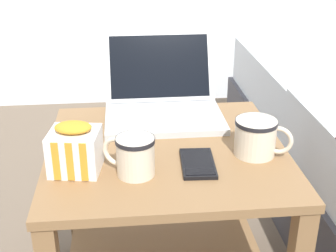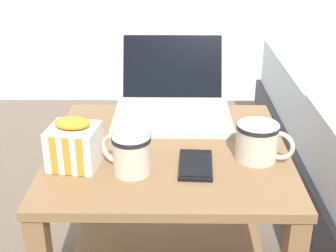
% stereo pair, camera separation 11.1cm
% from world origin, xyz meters
% --- Properties ---
extents(bedside_table, '(0.60, 0.58, 0.50)m').
position_xyz_m(bedside_table, '(0.00, 0.00, 0.32)').
color(bedside_table, olive).
rests_on(bedside_table, ground_plane).
extents(laptop, '(0.33, 0.32, 0.21)m').
position_xyz_m(laptop, '(0.01, 0.21, 0.55)').
color(laptop, '#B7BABC').
rests_on(laptop, bedside_table).
extents(mug_front_left, '(0.14, 0.10, 0.09)m').
position_xyz_m(mug_front_left, '(0.22, -0.06, 0.55)').
color(mug_front_left, beige).
rests_on(mug_front_left, bedside_table).
extents(mug_front_right, '(0.12, 0.09, 0.09)m').
position_xyz_m(mug_front_right, '(-0.08, -0.12, 0.55)').
color(mug_front_right, beige).
rests_on(mug_front_right, bedside_table).
extents(snack_bag, '(0.13, 0.12, 0.12)m').
position_xyz_m(snack_bag, '(-0.22, -0.09, 0.56)').
color(snack_bag, white).
rests_on(snack_bag, bedside_table).
extents(cell_phone, '(0.08, 0.14, 0.01)m').
position_xyz_m(cell_phone, '(0.07, -0.10, 0.51)').
color(cell_phone, black).
rests_on(cell_phone, bedside_table).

